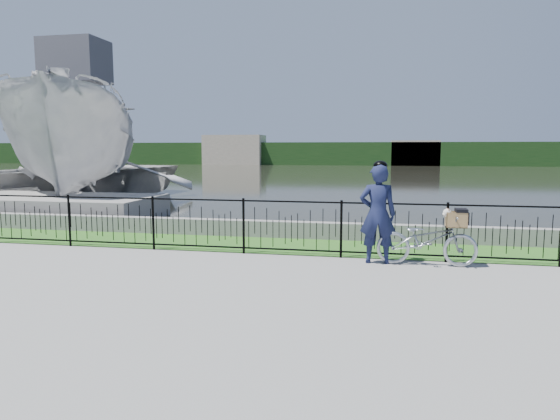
% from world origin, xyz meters
% --- Properties ---
extents(ground, '(120.00, 120.00, 0.00)m').
position_xyz_m(ground, '(0.00, 0.00, 0.00)').
color(ground, gray).
rests_on(ground, ground).
extents(grass_strip, '(60.00, 2.00, 0.01)m').
position_xyz_m(grass_strip, '(0.00, 2.60, 0.00)').
color(grass_strip, '#2F621E').
rests_on(grass_strip, ground).
extents(water, '(120.00, 120.00, 0.00)m').
position_xyz_m(water, '(0.00, 33.00, 0.00)').
color(water, black).
rests_on(water, ground).
extents(quay_wall, '(60.00, 0.30, 0.40)m').
position_xyz_m(quay_wall, '(0.00, 3.60, 0.20)').
color(quay_wall, gray).
rests_on(quay_wall, ground).
extents(fence, '(14.00, 0.06, 1.15)m').
position_xyz_m(fence, '(0.00, 1.60, 0.58)').
color(fence, black).
rests_on(fence, ground).
extents(far_treeline, '(120.00, 6.00, 3.00)m').
position_xyz_m(far_treeline, '(0.00, 60.00, 1.50)').
color(far_treeline, '#1C3A16').
rests_on(far_treeline, ground).
extents(far_building_left, '(8.00, 4.00, 4.00)m').
position_xyz_m(far_building_left, '(-18.00, 58.00, 2.00)').
color(far_building_left, '#A89B86').
rests_on(far_building_left, ground).
extents(far_building_right, '(6.00, 3.00, 3.20)m').
position_xyz_m(far_building_right, '(6.00, 58.50, 1.60)').
color(far_building_right, '#A89B86').
rests_on(far_building_right, ground).
extents(dock, '(10.00, 3.00, 0.70)m').
position_xyz_m(dock, '(-10.00, 5.50, 0.35)').
color(dock, gray).
rests_on(dock, ground).
extents(bicycle_rig, '(1.81, 0.63, 1.09)m').
position_xyz_m(bicycle_rig, '(2.62, 1.25, 0.49)').
color(bicycle_rig, '#A9AFB6').
rests_on(bicycle_rig, ground).
extents(cyclist, '(0.70, 0.48, 1.94)m').
position_xyz_m(cyclist, '(1.70, 1.27, 0.95)').
color(cyclist, '#151B3C').
rests_on(cyclist, ground).
extents(boat_near, '(8.66, 12.12, 6.19)m').
position_xyz_m(boat_near, '(-9.58, 9.11, 2.28)').
color(boat_near, '#AEAEAE').
rests_on(boat_near, water).
extents(boat_far, '(9.41, 11.58, 2.11)m').
position_xyz_m(boat_far, '(-11.02, 11.10, 1.06)').
color(boat_far, '#AEAEAE').
rests_on(boat_far, water).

